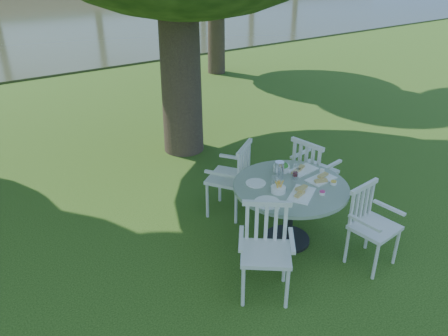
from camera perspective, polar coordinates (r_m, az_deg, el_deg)
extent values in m
plane|color=#1A390B|center=(5.60, 1.17, -8.56)|extent=(140.00, 140.00, 0.00)
cylinder|color=black|center=(5.52, 8.17, -9.15)|extent=(0.56, 0.56, 0.04)
cylinder|color=black|center=(5.32, 8.43, -5.91)|extent=(0.12, 0.12, 0.70)
cylinder|color=gray|center=(5.13, 8.71, -2.42)|extent=(1.34, 1.34, 0.04)
cylinder|color=silver|center=(6.25, 14.20, -2.68)|extent=(0.04, 0.04, 0.50)
cylinder|color=silver|center=(6.46, 10.98, -1.30)|extent=(0.04, 0.04, 0.50)
cylinder|color=silver|center=(5.96, 12.07, -3.99)|extent=(0.04, 0.04, 0.50)
cylinder|color=silver|center=(6.18, 8.77, -2.50)|extent=(0.04, 0.04, 0.50)
cube|color=silver|center=(6.08, 11.73, -0.37)|extent=(0.53, 0.57, 0.04)
cube|color=silver|center=(5.81, 10.66, 0.98)|extent=(0.12, 0.51, 0.51)
cylinder|color=silver|center=(6.15, -0.56, -2.27)|extent=(0.04, 0.04, 0.50)
cylinder|color=silver|center=(5.79, -2.19, -4.28)|extent=(0.04, 0.04, 0.50)
cylinder|color=silver|center=(6.03, 3.01, -2.94)|extent=(0.04, 0.04, 0.50)
cylinder|color=silver|center=(5.66, 1.57, -5.04)|extent=(0.04, 0.04, 0.50)
cube|color=silver|center=(5.77, 0.47, -1.25)|extent=(0.69, 0.68, 0.04)
cube|color=silver|center=(5.59, 2.63, 0.49)|extent=(0.45, 0.33, 0.51)
cylinder|color=silver|center=(4.48, 2.51, -15.23)|extent=(0.04, 0.04, 0.49)
cylinder|color=silver|center=(4.50, 8.24, -15.32)|extent=(0.04, 0.04, 0.49)
cylinder|color=silver|center=(4.77, 2.61, -12.10)|extent=(0.04, 0.04, 0.49)
cylinder|color=silver|center=(4.79, 7.92, -12.20)|extent=(0.04, 0.04, 0.49)
cube|color=silver|center=(4.46, 5.47, -11.08)|extent=(0.67, 0.66, 0.04)
cube|color=silver|center=(4.50, 5.53, -7.11)|extent=(0.42, 0.34, 0.50)
cylinder|color=silver|center=(5.05, 19.18, -11.48)|extent=(0.04, 0.04, 0.46)
cylinder|color=silver|center=(5.36, 21.57, -9.53)|extent=(0.04, 0.04, 0.46)
cylinder|color=silver|center=(5.20, 15.74, -9.72)|extent=(0.04, 0.04, 0.46)
cylinder|color=silver|center=(5.49, 18.26, -7.94)|extent=(0.04, 0.04, 0.46)
cube|color=silver|center=(5.13, 19.11, -7.37)|extent=(0.51, 0.47, 0.04)
cube|color=silver|center=(5.10, 17.55, -4.43)|extent=(0.47, 0.09, 0.47)
cube|color=white|center=(4.94, 10.12, -3.40)|extent=(0.45, 0.40, 0.01)
cube|color=white|center=(5.30, 12.56, -1.42)|extent=(0.37, 0.23, 0.01)
cube|color=white|center=(5.47, 10.26, -0.27)|extent=(0.38, 0.24, 0.02)
cylinder|color=white|center=(4.74, 5.66, -4.50)|extent=(0.28, 0.28, 0.01)
cylinder|color=white|center=(5.10, 4.17, -1.98)|extent=(0.24, 0.24, 0.01)
cylinder|color=white|center=(4.94, 7.10, -2.80)|extent=(0.17, 0.17, 0.07)
cylinder|color=white|center=(5.42, 7.50, -0.02)|extent=(0.20, 0.20, 0.07)
cylinder|color=silver|center=(5.20, 7.23, -0.29)|extent=(0.11, 0.11, 0.22)
cylinder|color=white|center=(5.21, 9.32, -0.51)|extent=(0.07, 0.07, 0.19)
cylinder|color=white|center=(5.08, 6.57, -1.62)|extent=(0.06, 0.06, 0.11)
cylinder|color=white|center=(5.05, 7.05, -1.86)|extent=(0.06, 0.06, 0.10)
cylinder|color=white|center=(4.99, 12.70, -3.22)|extent=(0.07, 0.07, 0.03)
cylinder|color=white|center=(5.23, 14.10, -1.91)|extent=(0.08, 0.08, 0.03)
cylinder|color=white|center=(5.47, 12.68, -0.40)|extent=(0.07, 0.07, 0.03)
cylinder|color=white|center=(4.66, 6.96, -5.03)|extent=(0.07, 0.07, 0.03)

